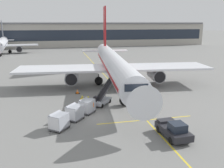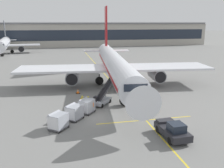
% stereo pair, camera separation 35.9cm
% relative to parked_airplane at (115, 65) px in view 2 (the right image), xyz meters
% --- Properties ---
extents(ground_plane, '(600.00, 600.00, 0.00)m').
position_rel_parked_airplane_xyz_m(ground_plane, '(-5.88, -14.92, -3.87)').
color(ground_plane, slate).
extents(parked_airplane, '(35.67, 45.35, 15.34)m').
position_rel_parked_airplane_xyz_m(parked_airplane, '(0.00, 0.00, 0.00)').
color(parked_airplane, silver).
rests_on(parked_airplane, ground).
extents(belt_loader, '(4.24, 4.80, 3.30)m').
position_rel_parked_airplane_xyz_m(belt_loader, '(-4.13, -9.98, -2.96)').
color(belt_loader, '#A3A8B2').
rests_on(belt_loader, ground).
extents(baggage_cart_lead, '(2.49, 2.64, 1.91)m').
position_rel_parked_airplane_xyz_m(baggage_cart_lead, '(-6.75, -13.11, -2.87)').
color(baggage_cart_lead, '#515156').
rests_on(baggage_cart_lead, ground).
extents(baggage_cart_second, '(2.49, 2.64, 1.91)m').
position_rel_parked_airplane_xyz_m(baggage_cart_second, '(-8.48, -15.07, -2.87)').
color(baggage_cart_second, '#515156').
rests_on(baggage_cart_second, ground).
extents(baggage_cart_third, '(2.49, 2.64, 1.91)m').
position_rel_parked_airplane_xyz_m(baggage_cart_third, '(-10.37, -17.46, -2.87)').
color(baggage_cart_third, '#515156').
rests_on(baggage_cart_third, ground).
extents(pushback_tug, '(2.32, 4.50, 1.83)m').
position_rel_parked_airplane_xyz_m(pushback_tug, '(1.11, -22.02, -3.04)').
color(pushback_tug, '#232328').
rests_on(pushback_tug, ground).
extents(ground_crew_by_loader, '(0.41, 0.49, 1.74)m').
position_rel_parked_airplane_xyz_m(ground_crew_by_loader, '(-6.33, -11.43, -2.87)').
color(ground_crew_by_loader, '#514C42').
rests_on(ground_crew_by_loader, ground).
extents(ground_crew_by_carts, '(0.37, 0.54, 1.74)m').
position_rel_parked_airplane_xyz_m(ground_crew_by_carts, '(-5.98, -13.06, -2.87)').
color(ground_crew_by_carts, '#333847').
rests_on(ground_crew_by_carts, ground).
extents(ground_crew_marshaller, '(0.57, 0.25, 1.74)m').
position_rel_parked_airplane_xyz_m(ground_crew_marshaller, '(-7.08, -10.99, -2.87)').
color(ground_crew_marshaller, '#514C42').
rests_on(ground_crew_marshaller, ground).
extents(ground_crew_wingwalker, '(0.42, 0.48, 1.74)m').
position_rel_parked_airplane_xyz_m(ground_crew_wingwalker, '(-7.27, -12.38, -2.87)').
color(ground_crew_wingwalker, '#514C42').
rests_on(ground_crew_wingwalker, ground).
extents(safety_cone_engine_keepout, '(0.67, 0.67, 0.76)m').
position_rel_parked_airplane_xyz_m(safety_cone_engine_keepout, '(-7.17, -3.75, -3.50)').
color(safety_cone_engine_keepout, black).
rests_on(safety_cone_engine_keepout, ground).
extents(apron_guidance_line_lead_in, '(0.20, 110.00, 0.01)m').
position_rel_parked_airplane_xyz_m(apron_guidance_line_lead_in, '(0.02, -0.82, -3.86)').
color(apron_guidance_line_lead_in, yellow).
rests_on(apron_guidance_line_lead_in, ground).
extents(apron_guidance_line_stop_bar, '(12.00, 0.20, 0.01)m').
position_rel_parked_airplane_xyz_m(apron_guidance_line_stop_bar, '(-0.08, -17.05, -3.86)').
color(apron_guidance_line_stop_bar, yellow).
rests_on(apron_guidance_line_stop_bar, ground).
extents(terminal_building, '(128.07, 21.19, 11.48)m').
position_rel_parked_airplane_xyz_m(terminal_building, '(1.34, 84.93, 1.82)').
color(terminal_building, '#A8A399').
rests_on(terminal_building, ground).
extents(distant_airplane, '(27.05, 36.39, 12.31)m').
position_rel_parked_airplane_xyz_m(distant_airplane, '(-30.57, 56.19, -0.34)').
color(distant_airplane, silver).
rests_on(distant_airplane, ground).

